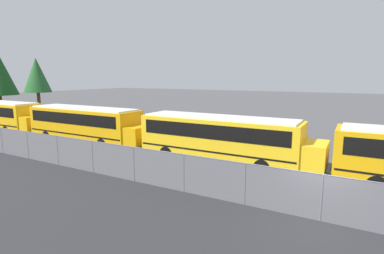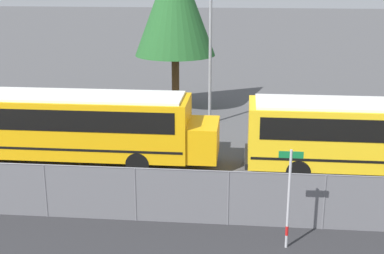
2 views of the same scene
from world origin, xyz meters
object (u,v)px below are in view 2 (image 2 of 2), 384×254
school_bus_4 (74,122)px  street_sign (289,197)px  light_pole (210,38)px  tree_1 (175,2)px

school_bus_4 → street_sign: bearing=-37.5°
light_pole → tree_1: size_ratio=0.91×
school_bus_4 → light_pole: (5.31, 6.57, 2.80)m
street_sign → light_pole: size_ratio=0.37×
light_pole → tree_1: bearing=128.7°
school_bus_4 → tree_1: bearing=71.5°
light_pole → tree_1: tree_1 is taller
light_pole → school_bus_4: bearing=-128.9°
school_bus_4 → tree_1: 10.76m
school_bus_4 → light_pole: bearing=51.1°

